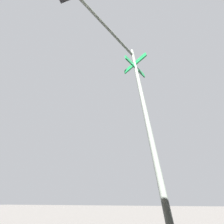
# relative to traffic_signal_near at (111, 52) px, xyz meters

# --- Properties ---
(traffic_signal_near) EXTENTS (2.04, 3.04, 6.45)m
(traffic_signal_near) POSITION_rel_traffic_signal_near_xyz_m (0.00, 0.00, 0.00)
(traffic_signal_near) COLOR #474C47
(traffic_signal_near) RESTS_ON ground_plane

